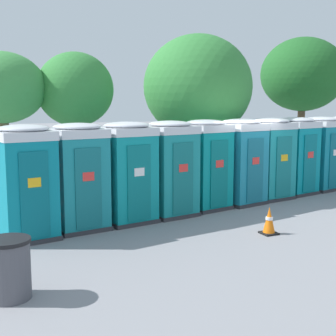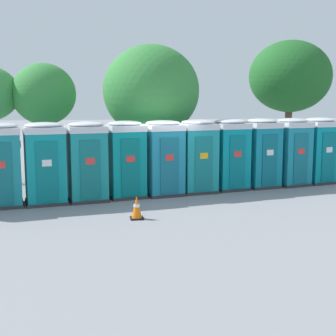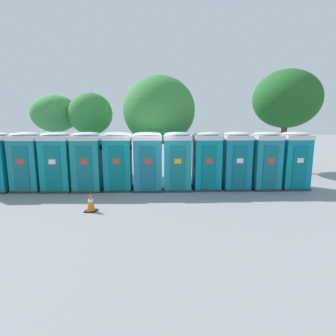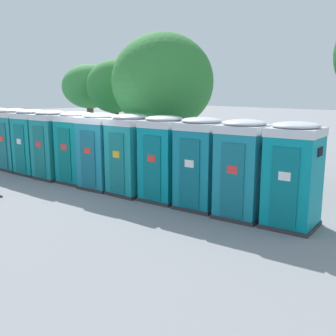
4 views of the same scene
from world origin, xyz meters
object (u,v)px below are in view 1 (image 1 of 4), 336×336
portapotty_1 (78,176)px  portapotty_6 (270,158)px  portapotty_3 (170,168)px  traffic_cone (269,221)px  portapotty_2 (127,172)px  street_tree_3 (303,75)px  portapotty_4 (205,164)px  street_tree_1 (75,91)px  street_tree_2 (198,87)px  street_tree_0 (1,89)px  portapotty_8 (321,153)px  portapotty_0 (25,182)px  portapotty_7 (296,155)px  portapotty_5 (241,161)px  trash_can (8,269)px

portapotty_1 → portapotty_6: 6.48m
portapotty_3 → traffic_cone: bearing=-63.3°
portapotty_2 → street_tree_3: size_ratio=0.42×
portapotty_4 → street_tree_1: bearing=128.7°
portapotty_1 → street_tree_2: size_ratio=0.48×
portapotty_1 → street_tree_2: bearing=35.7°
street_tree_0 → portapotty_8: bearing=-14.4°
portapotty_0 → street_tree_3: (13.41, 7.03, 3.01)m
portapotty_6 → portapotty_7: (1.26, 0.32, 0.00)m
portapotty_1 → portapotty_8: size_ratio=1.00×
portapotty_0 → portapotty_5: bearing=10.9°
portapotty_1 → portapotty_5: 5.18m
street_tree_1 → portapotty_8: bearing=-17.9°
street_tree_1 → street_tree_3: bearing=12.1°
portapotty_2 → trash_can: size_ratio=2.68×
portapotty_3 → portapotty_7: size_ratio=1.00×
portapotty_8 → street_tree_3: 6.66m
portapotty_1 → trash_can: 4.14m
portapotty_1 → street_tree_3: 14.20m
portapotty_2 → portapotty_4: (2.53, 0.54, 0.00)m
portapotty_8 → street_tree_2: size_ratio=0.48×
traffic_cone → portapotty_3: bearing=116.7°
portapotty_1 → portapotty_7: same height
street_tree_0 → portapotty_0: bearing=-89.7°
portapotty_7 → street_tree_2: street_tree_2 is taller
portapotty_1 → street_tree_3: size_ratio=0.42×
portapotty_6 → traffic_cone: size_ratio=3.97×
portapotty_4 → portapotty_5: same height
street_tree_0 → street_tree_3: size_ratio=0.76×
street_tree_3 → portapotty_6: bearing=-136.3°
street_tree_1 → street_tree_3: (11.19, 2.41, 0.92)m
street_tree_3 → portapotty_0: bearing=-152.3°
portapotty_2 → trash_can: portapotty_2 is taller
trash_can → portapotty_5: bearing=32.2°
street_tree_2 → portapotty_6: bearing=-62.7°
portapotty_6 → trash_can: size_ratio=2.68×
street_tree_2 → traffic_cone: size_ratio=8.34×
portapotty_1 → portapotty_2: same height
portapotty_6 → portapotty_7: 1.30m
portapotty_1 → portapotty_5: same height
portapotty_0 → portapotty_8: (10.16, 2.05, 0.00)m
portapotty_5 → portapotty_7: bearing=13.3°
portapotty_4 → street_tree_1: street_tree_1 is taller
portapotty_1 → street_tree_3: (12.15, 6.70, 3.01)m
portapotty_3 → portapotty_7: same height
portapotty_3 → portapotty_8: same height
portapotty_3 → street_tree_2: size_ratio=0.48×
portapotty_5 → traffic_cone: portapotty_5 is taller
traffic_cone → street_tree_0: bearing=128.1°
street_tree_2 → trash_can: 10.54m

